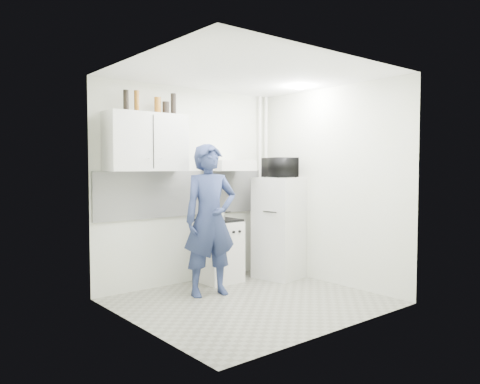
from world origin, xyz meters
TOP-DOWN VIEW (x-y plane):
  - floor at (0.00, 0.00)m, footprint 2.80×2.80m
  - ceiling at (0.00, 0.00)m, footprint 2.80×2.80m
  - wall_back at (0.00, 1.25)m, footprint 2.80×0.00m
  - wall_left at (-1.40, 0.00)m, footprint 0.00×2.60m
  - wall_right at (1.40, 0.00)m, footprint 0.00×2.60m
  - person at (-0.19, 0.54)m, footprint 0.75×0.57m
  - stove at (0.28, 1.00)m, footprint 0.51×0.51m
  - fridge at (1.10, 0.66)m, footprint 0.68×0.68m
  - stove_top at (0.28, 1.00)m, footprint 0.49×0.49m
  - saucepan at (0.23, 0.95)m, footprint 0.21×0.21m
  - microwave at (1.10, 0.66)m, footprint 0.57×0.46m
  - bottle_b at (-1.01, 1.07)m, footprint 0.06×0.06m
  - bottle_c at (-0.87, 1.07)m, footprint 0.06×0.06m
  - canister_a at (-0.59, 1.07)m, footprint 0.08×0.08m
  - canister_b at (-0.47, 1.07)m, footprint 0.08×0.08m
  - bottle_e at (-0.37, 1.07)m, footprint 0.07×0.07m
  - upper_cabinet at (-0.75, 1.07)m, footprint 1.00×0.35m
  - range_hood at (0.45, 1.00)m, footprint 0.60×0.50m
  - backsplash at (0.00, 1.24)m, footprint 2.74×0.03m
  - pipe_a at (1.30, 1.17)m, footprint 0.05×0.05m
  - pipe_b at (1.18, 1.17)m, footprint 0.04×0.04m
  - ceiling_spot_fixture at (1.00, 0.20)m, footprint 0.10×0.10m

SIDE VIEW (x-z plane):
  - floor at x=0.00m, z-range 0.00..0.00m
  - stove at x=0.28m, z-range 0.00..0.82m
  - fridge at x=1.10m, z-range 0.00..1.40m
  - stove_top at x=0.28m, z-range 0.82..0.85m
  - saucepan at x=0.23m, z-range 0.85..0.97m
  - person at x=-0.19m, z-range 0.00..1.83m
  - backsplash at x=0.00m, z-range 0.90..1.50m
  - wall_left at x=-1.40m, z-range 0.00..2.60m
  - wall_right at x=1.40m, z-range 0.00..2.60m
  - pipe_a at x=1.30m, z-range 0.00..2.60m
  - pipe_b at x=1.18m, z-range 0.00..2.60m
  - wall_back at x=0.00m, z-range -0.10..2.70m
  - microwave at x=1.10m, z-range 1.40..1.68m
  - range_hood at x=0.45m, z-range 1.50..1.64m
  - upper_cabinet at x=-0.75m, z-range 1.50..2.20m
  - canister_b at x=-0.47m, z-range 2.20..2.36m
  - canister_a at x=-0.59m, z-range 2.20..2.40m
  - bottle_b at x=-1.01m, z-range 2.20..2.45m
  - bottle_c at x=-0.87m, z-range 2.20..2.46m
  - bottle_e at x=-0.37m, z-range 2.20..2.47m
  - ceiling_spot_fixture at x=1.00m, z-range 2.56..2.58m
  - ceiling at x=0.00m, z-range 2.60..2.60m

